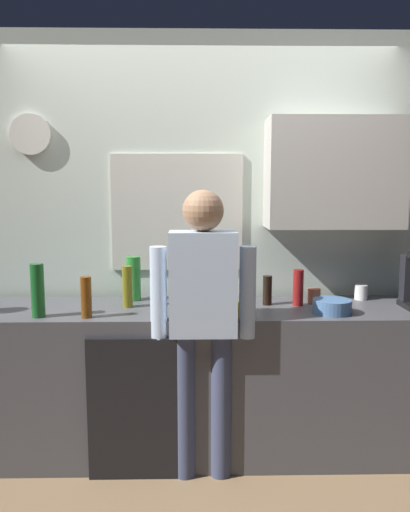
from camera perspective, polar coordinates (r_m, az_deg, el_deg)
ground_plane at (r=3.15m, az=-0.20°, el=-23.16°), size 8.00×8.00×0.00m
kitchen_counter at (r=3.22m, az=-0.30°, el=-13.53°), size 3.14×0.64×0.90m
dishwasher_panel at (r=2.94m, az=-7.41°, el=-16.64°), size 0.56×0.02×0.81m
back_wall_assembly at (r=3.41m, az=1.28°, el=3.37°), size 4.74×0.42×2.60m
bottle_clear_soda at (r=3.28m, az=-7.96°, el=-2.49°), size 0.09×0.09×0.28m
bottle_red_vinegar at (r=3.16m, az=10.34°, el=-3.49°), size 0.06×0.06×0.22m
bottle_amber_beer at (r=2.90m, az=-13.10°, el=-4.50°), size 0.06×0.06×0.23m
bottle_olive_oil at (r=3.10m, az=-8.64°, el=-3.40°), size 0.06×0.06×0.25m
bottle_dark_sauce at (r=3.16m, az=6.96°, el=-3.81°), size 0.06×0.06×0.18m
bottle_green_wine at (r=2.98m, az=-18.15°, el=-3.67°), size 0.07×0.07×0.30m
cup_terracotta_mug at (r=3.26m, az=12.04°, el=-4.36°), size 0.08×0.08×0.09m
cup_white_mug at (r=3.43m, az=16.99°, el=-3.88°), size 0.08×0.08×0.09m
cup_yellow_cup at (r=2.87m, az=3.13°, el=-5.94°), size 0.07×0.07×0.08m
mixing_bowl at (r=3.03m, az=13.96°, el=-5.47°), size 0.22×0.22×0.08m
dish_soap at (r=3.17m, az=-1.45°, el=-3.93°), size 0.06×0.06×0.18m
person_at_sink at (r=2.78m, az=-0.21°, el=-6.15°), size 0.57×0.22×1.60m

